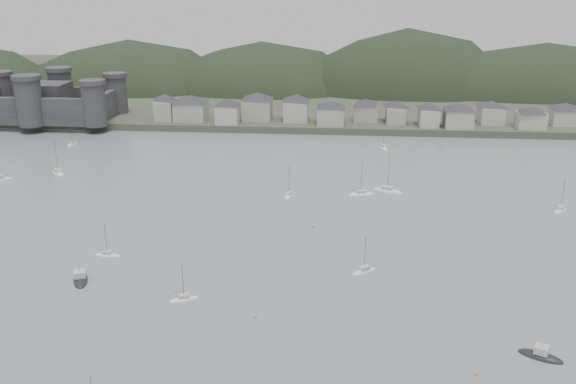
{
  "coord_description": "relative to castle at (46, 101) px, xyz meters",
  "views": [
    {
      "loc": [
        14.86,
        -96.83,
        64.75
      ],
      "look_at": [
        0.0,
        75.0,
        6.0
      ],
      "focal_mm": 39.53,
      "sensor_mm": 36.0,
      "label": 1
    }
  ],
  "objects": [
    {
      "name": "forested_ridge",
      "position": [
        124.83,
        89.6,
        -22.25
      ],
      "size": [
        851.55,
        103.94,
        102.57
      ],
      "color": "black",
      "rests_on": "ground"
    },
    {
      "name": "waterfront_town",
      "position": [
        170.59,
        3.54,
        -2.3
      ],
      "size": [
        451.48,
        28.46,
        12.92
      ],
      "color": "#9A978D",
      "rests_on": "far_shore_land"
    },
    {
      "name": "motor_launch_far",
      "position": [
        77.31,
        -152.79,
        -10.68
      ],
      "size": [
        6.21,
        9.26,
        4.07
      ],
      "rotation": [
        0.0,
        0.0,
        3.53
      ],
      "color": "black",
      "rests_on": "ground"
    },
    {
      "name": "ground",
      "position": [
        120.0,
        -179.8,
        -10.96
      ],
      "size": [
        900.0,
        900.0,
        0.0
      ],
      "primitive_type": "plane",
      "color": "slate",
      "rests_on": "ground"
    },
    {
      "name": "castle",
      "position": [
        0.0,
        0.0,
        0.0
      ],
      "size": [
        66.0,
        43.0,
        20.0
      ],
      "color": "#2D2D2F",
      "rests_on": "far_shore_land"
    },
    {
      "name": "motor_launch_near",
      "position": [
        171.62,
        -175.05,
        -10.67
      ],
      "size": [
        8.41,
        6.2,
        3.91
      ],
      "rotation": [
        0.0,
        0.0,
        1.1
      ],
      "color": "black",
      "rests_on": "ground"
    },
    {
      "name": "sailboat_lead",
      "position": [
        141.44,
        -88.06,
        -10.79
      ],
      "size": [
        9.16,
        4.9,
        11.95
      ],
      "rotation": [
        0.0,
        0.0,
        1.82
      ],
      "color": "silver",
      "rests_on": "ground"
    },
    {
      "name": "far_shore_land",
      "position": [
        120.0,
        115.2,
        -9.46
      ],
      "size": [
        900.0,
        250.0,
        3.0
      ],
      "primitive_type": "cube",
      "color": "#383D2D",
      "rests_on": "ground"
    },
    {
      "name": "mooring_buoys",
      "position": [
        122.28,
        -119.77,
        -10.81
      ],
      "size": [
        183.97,
        124.95,
        0.7
      ],
      "color": "#D16B45",
      "rests_on": "ground"
    },
    {
      "name": "moored_fleet",
      "position": [
        93.97,
        -110.24,
        -10.79
      ],
      "size": [
        265.12,
        178.19,
        13.99
      ],
      "color": "silver",
      "rests_on": "ground"
    }
  ]
}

